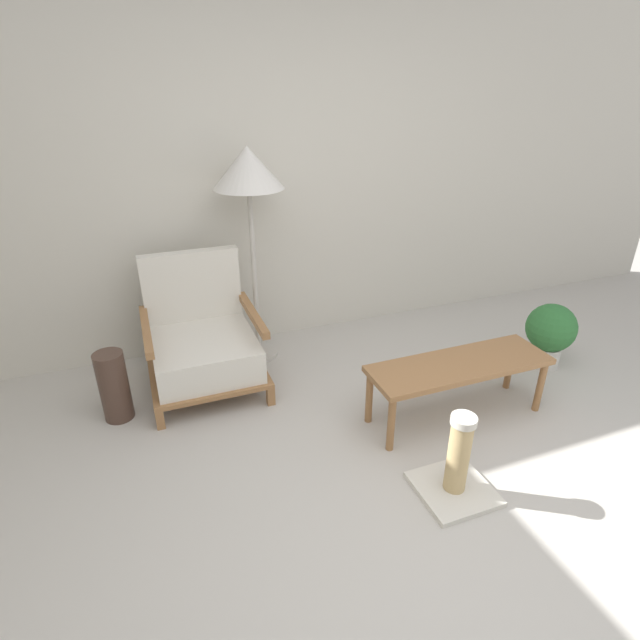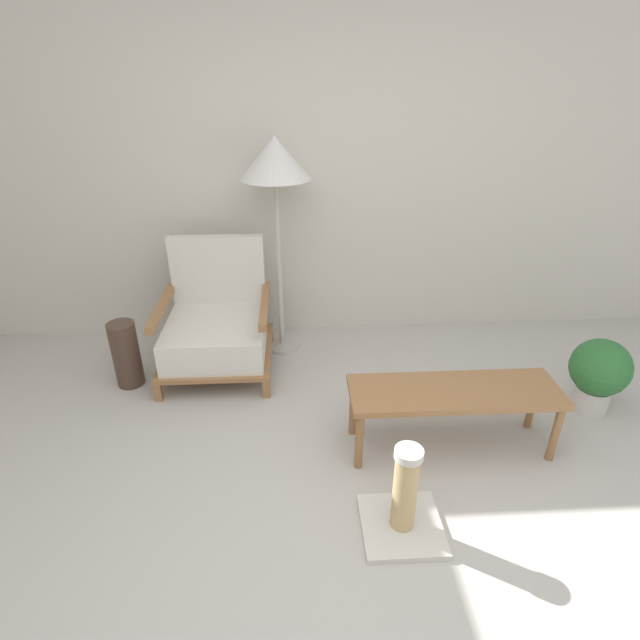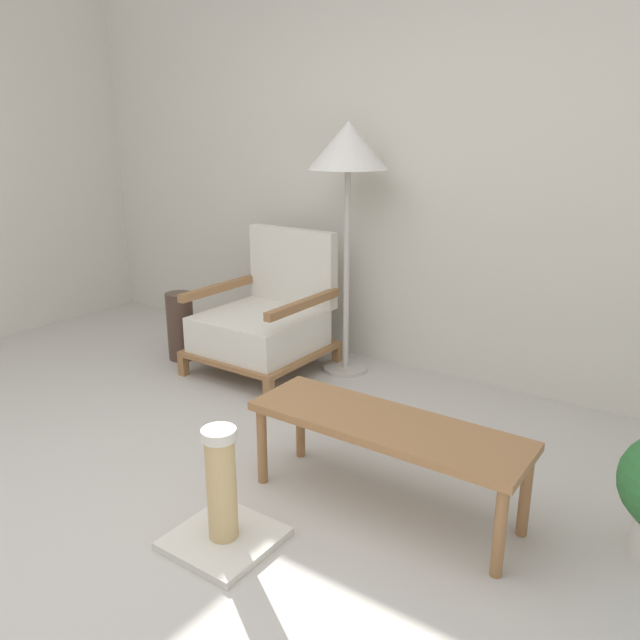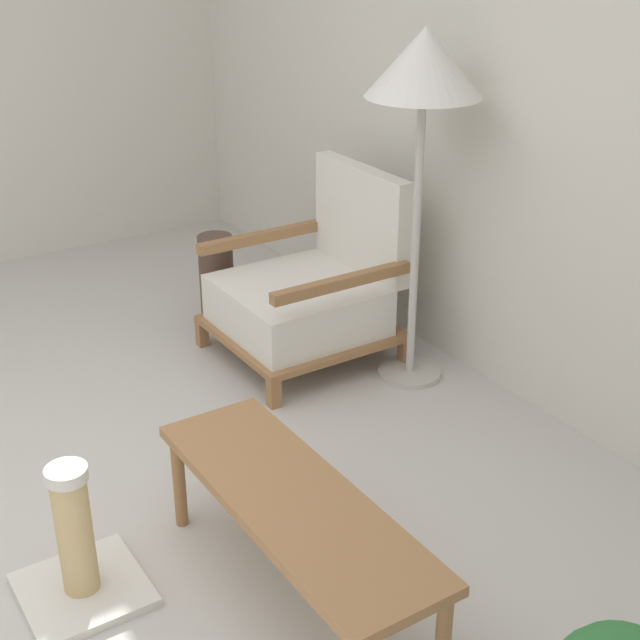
# 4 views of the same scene
# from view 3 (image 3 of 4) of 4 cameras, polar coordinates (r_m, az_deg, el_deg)

# --- Properties ---
(ground_plane) EXTENTS (14.00, 14.00, 0.00)m
(ground_plane) POSITION_cam_3_polar(r_m,az_deg,el_deg) (2.55, -19.70, -20.22)
(ground_plane) COLOR #B7B2A8
(wall_back) EXTENTS (8.00, 0.06, 2.70)m
(wall_back) POSITION_cam_3_polar(r_m,az_deg,el_deg) (3.93, 8.78, 14.68)
(wall_back) COLOR beige
(wall_back) RESTS_ON ground_plane
(armchair) EXTENTS (0.75, 0.76, 0.88)m
(armchair) POSITION_cam_3_polar(r_m,az_deg,el_deg) (4.02, -5.00, -0.03)
(armchair) COLOR olive
(armchair) RESTS_ON ground_plane
(floor_lamp) EXTENTS (0.48, 0.48, 1.55)m
(floor_lamp) POSITION_cam_3_polar(r_m,az_deg,el_deg) (3.79, 2.58, 14.72)
(floor_lamp) COLOR #B7B2A8
(floor_lamp) RESTS_ON ground_plane
(coffee_table) EXTENTS (1.14, 0.36, 0.39)m
(coffee_table) POSITION_cam_3_polar(r_m,az_deg,el_deg) (2.55, 6.02, -10.16)
(coffee_table) COLOR olive
(coffee_table) RESTS_ON ground_plane
(vase) EXTENTS (0.18, 0.18, 0.46)m
(vase) POSITION_cam_3_polar(r_m,az_deg,el_deg) (4.30, -12.64, -0.55)
(vase) COLOR #473328
(vase) RESTS_ON ground_plane
(scratching_post) EXTENTS (0.38, 0.38, 0.48)m
(scratching_post) POSITION_cam_3_polar(r_m,az_deg,el_deg) (2.46, -8.90, -16.53)
(scratching_post) COLOR beige
(scratching_post) RESTS_ON ground_plane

